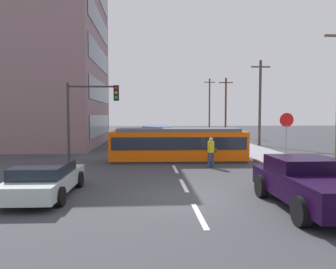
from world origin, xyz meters
name	(u,v)px	position (x,y,z in m)	size (l,w,h in m)	color
ground_plane	(170,159)	(0.00, 10.00, 0.00)	(120.00, 120.00, 0.00)	#3A3B3F
sidewalk_curb_right	(298,166)	(6.80, 6.00, 0.07)	(3.20, 36.00, 0.14)	gray
lane_stripe_0	(199,216)	(0.00, -2.00, 0.01)	(0.16, 2.40, 0.01)	silver
lane_stripe_1	(184,185)	(0.00, 2.00, 0.01)	(0.16, 2.40, 0.01)	silver
lane_stripe_2	(175,169)	(0.00, 6.00, 0.01)	(0.16, 2.40, 0.01)	silver
lane_stripe_3	(166,150)	(0.00, 14.89, 0.01)	(0.16, 2.40, 0.01)	silver
lane_stripe_4	(162,144)	(0.00, 20.89, 0.01)	(0.16, 2.40, 0.01)	silver
corner_building	(17,60)	(-13.61, 20.27, 8.00)	(15.36, 14.30, 16.00)	gray
streetcar_tram	(178,144)	(0.43, 8.89, 1.07)	(8.39, 2.75, 2.07)	#EB5407
city_bus	(156,135)	(-0.66, 18.59, 1.06)	(2.57, 5.24, 1.86)	#375281
pedestrian_crossing	(211,151)	(2.01, 6.31, 0.94)	(0.50, 0.36, 1.67)	navy
pickup_truck_parked	(310,183)	(3.53, -1.54, 0.80)	(2.31, 5.02, 1.55)	black
parked_sedan_near	(45,179)	(-5.16, 0.57, 0.62)	(2.08, 4.59, 1.19)	#B3C1BB
stop_sign	(286,128)	(6.00, 5.79, 2.19)	(0.76, 0.07, 2.88)	gray
traffic_light_mast	(89,108)	(-4.64, 6.81, 3.28)	(2.82, 0.33, 4.66)	#333333
utility_pole_mid	(260,101)	(9.07, 18.55, 4.15)	(1.80, 0.24, 7.94)	#4A4136
utility_pole_far	(226,106)	(8.71, 30.24, 3.99)	(1.80, 0.24, 7.62)	brown
utility_pole_distant	(209,104)	(8.80, 41.58, 4.58)	(1.80, 0.24, 8.78)	#50393C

